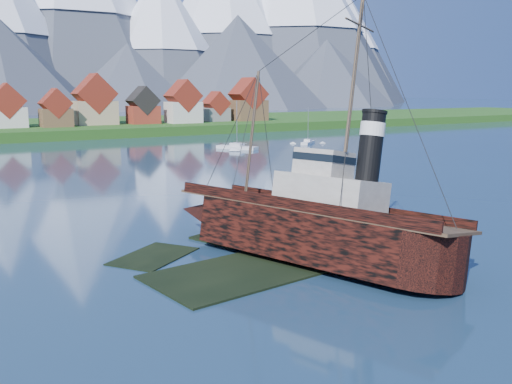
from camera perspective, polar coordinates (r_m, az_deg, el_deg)
ground at (r=51.79m, az=1.62°, el=-6.66°), size 1400.00×1400.00×0.00m
shoal at (r=54.54m, az=2.00°, el=-6.17°), size 31.71×21.24×1.14m
shore_bank at (r=214.08m, az=-23.50°, el=5.40°), size 600.00×80.00×3.20m
seawall at (r=176.54m, az=-21.91°, el=4.64°), size 600.00×2.50×2.00m
tugboat_wreck at (r=52.01m, az=4.31°, el=-3.10°), size 7.19×30.96×24.53m
sailboat_d at (r=159.83m, az=5.20°, el=4.91°), size 7.24×6.41×10.59m
sailboat_e at (r=145.16m, az=-1.91°, el=4.42°), size 7.90×10.86×12.73m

